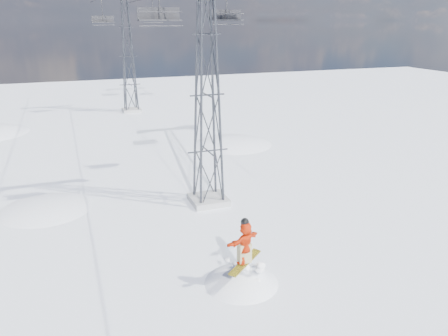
# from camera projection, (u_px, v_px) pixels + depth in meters

# --- Properties ---
(ground) EXTENTS (120.00, 120.00, 0.00)m
(ground) POSITION_uv_depth(u_px,v_px,m) (260.00, 292.00, 14.94)
(ground) COLOR white
(ground) RESTS_ON ground
(snow_terrain) EXTENTS (39.00, 37.00, 22.00)m
(snow_terrain) POSITION_uv_depth(u_px,v_px,m) (94.00, 260.00, 35.34)
(snow_terrain) COLOR white
(snow_terrain) RESTS_ON ground
(lift_tower_near) EXTENTS (5.20, 1.80, 11.43)m
(lift_tower_near) POSITION_uv_depth(u_px,v_px,m) (207.00, 96.00, 20.56)
(lift_tower_near) COLOR #999999
(lift_tower_near) RESTS_ON ground
(lift_tower_far) EXTENTS (5.20, 1.80, 11.43)m
(lift_tower_far) POSITION_uv_depth(u_px,v_px,m) (128.00, 57.00, 42.78)
(lift_tower_far) COLOR #999999
(lift_tower_far) RESTS_ON ground
(snowboarder_jump) EXTENTS (4.40, 4.40, 6.59)m
(snowboarder_jump) POSITION_uv_depth(u_px,v_px,m) (241.00, 321.00, 16.01)
(snowboarder_jump) COLOR white
(snowboarder_jump) RESTS_ON ground
(lift_chair_near) EXTENTS (1.83, 0.53, 2.27)m
(lift_chair_near) POSITION_uv_depth(u_px,v_px,m) (159.00, 15.00, 18.37)
(lift_chair_near) COLOR black
(lift_chair_near) RESTS_ON ground
(lift_chair_mid) EXTENTS (1.81, 0.52, 2.25)m
(lift_chair_mid) POSITION_uv_depth(u_px,v_px,m) (226.00, 16.00, 23.14)
(lift_chair_mid) COLOR black
(lift_chair_mid) RESTS_ON ground
(lift_chair_far) EXTENTS (1.98, 0.57, 2.45)m
(lift_chair_far) POSITION_uv_depth(u_px,v_px,m) (103.00, 20.00, 40.07)
(lift_chair_far) COLOR black
(lift_chair_far) RESTS_ON ground
(lift_chair_extra) EXTENTS (1.80, 0.52, 2.23)m
(lift_chair_extra) POSITION_uv_depth(u_px,v_px,m) (153.00, 18.00, 40.35)
(lift_chair_extra) COLOR black
(lift_chair_extra) RESTS_ON ground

